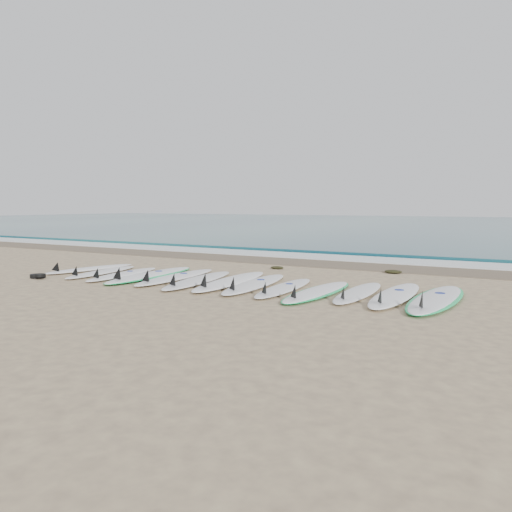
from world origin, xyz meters
The scene contains 21 objects.
ground centered at (0.00, 0.00, 0.00)m, with size 120.00×120.00×0.00m, color tan.
ocean centered at (0.00, 32.50, 0.01)m, with size 120.00×55.00×0.03m, color #1B555F.
wet_sand_band centered at (0.00, 4.10, 0.01)m, with size 120.00×1.80×0.01m, color brown.
foam_band centered at (0.00, 5.50, 0.02)m, with size 120.00×1.40×0.04m, color silver.
wave_crest centered at (0.00, 7.00, 0.05)m, with size 120.00×1.00×0.10m, color #1B555F.
surfboard_0 centered at (-3.93, 0.04, 0.05)m, with size 0.88×2.38×0.30m.
surfboard_1 centered at (-3.24, -0.23, 0.05)m, with size 0.76×2.34×0.29m.
surfboard_2 centered at (-2.56, -0.26, 0.05)m, with size 0.78×2.41×0.30m.
surfboard_3 centered at (-1.95, -0.06, 0.05)m, with size 0.89×2.91×0.36m.
surfboard_4 centered at (-1.27, -0.06, 0.06)m, with size 0.72×2.73×0.35m.
surfboard_5 centered at (-0.60, -0.19, 0.06)m, with size 0.94×2.75×0.35m.
surfboard_6 centered at (0.05, 0.00, 0.06)m, with size 0.86×2.94×0.37m.
surfboard_7 centered at (0.62, -0.05, 0.06)m, with size 0.86×2.76×0.35m.
surfboard_8 centered at (1.29, -0.15, 0.05)m, with size 0.67×2.43×0.31m.
surfboard_9 centered at (1.97, -0.20, 0.05)m, with size 0.68×2.56×0.32m.
surfboard_10 centered at (2.62, 0.05, 0.05)m, with size 0.57×2.40×0.31m.
surfboard_11 centered at (3.25, 0.08, 0.06)m, with size 0.61×2.74×0.35m.
surfboard_12 centered at (3.90, 0.09, 0.05)m, with size 0.78×2.91×0.37m.
seaweed_near centered at (-0.20, 2.55, 0.03)m, with size 0.33×0.26×0.06m, color black.
seaweed_far centered at (2.46, 3.14, 0.04)m, with size 0.39×0.31×0.08m, color black.
leash_coil centered at (-3.92, -1.31, 0.05)m, with size 0.46×0.36×0.11m.
Camera 1 is at (5.25, -8.18, 1.56)m, focal length 35.00 mm.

